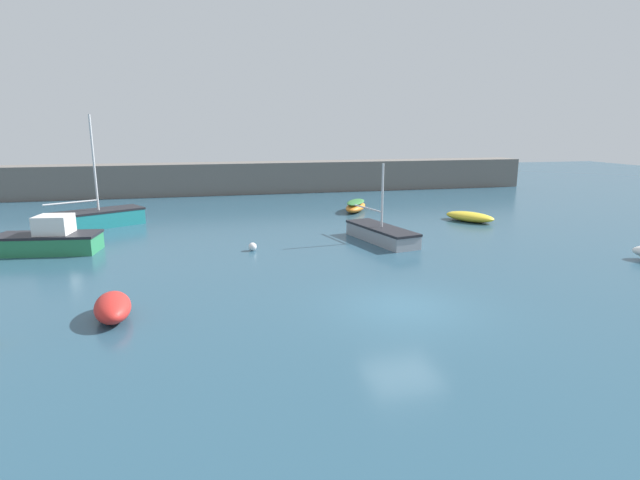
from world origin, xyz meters
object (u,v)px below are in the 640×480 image
(dinghy_near_pier, at_px, (113,307))
(mooring_buoy_white, at_px, (253,247))
(rowboat_with_red_cover, at_px, (356,206))
(rowboat_blue_near, at_px, (470,217))
(cabin_cruiser_white, at_px, (50,239))
(sailboat_twin_hulled, at_px, (381,234))
(sailboat_tall_mast, at_px, (99,218))

(dinghy_near_pier, relative_size, mooring_buoy_white, 6.03)
(mooring_buoy_white, bearing_deg, rowboat_with_red_cover, 49.86)
(rowboat_blue_near, relative_size, rowboat_with_red_cover, 0.99)
(cabin_cruiser_white, bearing_deg, rowboat_blue_near, -165.79)
(dinghy_near_pier, bearing_deg, rowboat_blue_near, 115.04)
(sailboat_twin_hulled, height_order, cabin_cruiser_white, sailboat_twin_hulled)
(mooring_buoy_white, bearing_deg, cabin_cruiser_white, 168.64)
(dinghy_near_pier, xyz_separation_m, mooring_buoy_white, (5.09, 7.71, -0.19))
(dinghy_near_pier, bearing_deg, rowboat_with_red_cover, 135.27)
(rowboat_blue_near, bearing_deg, cabin_cruiser_white, -114.31)
(sailboat_twin_hulled, distance_m, sailboat_tall_mast, 16.70)
(mooring_buoy_white, bearing_deg, sailboat_twin_hulled, 3.91)
(sailboat_tall_mast, distance_m, mooring_buoy_white, 11.50)
(sailboat_twin_hulled, bearing_deg, rowboat_blue_near, 106.06)
(dinghy_near_pier, relative_size, sailboat_tall_mast, 0.36)
(rowboat_with_red_cover, bearing_deg, mooring_buoy_white, 169.08)
(cabin_cruiser_white, height_order, rowboat_blue_near, cabin_cruiser_white)
(sailboat_twin_hulled, relative_size, rowboat_with_red_cover, 1.48)
(sailboat_tall_mast, bearing_deg, rowboat_with_red_cover, -23.56)
(sailboat_twin_hulled, distance_m, cabin_cruiser_white, 15.99)
(rowboat_blue_near, relative_size, sailboat_tall_mast, 0.54)
(cabin_cruiser_white, bearing_deg, sailboat_twin_hulled, -177.18)
(sailboat_twin_hulled, height_order, dinghy_near_pier, sailboat_twin_hulled)
(cabin_cruiser_white, distance_m, sailboat_tall_mast, 6.31)
(rowboat_blue_near, distance_m, mooring_buoy_white, 14.73)
(rowboat_blue_near, xyz_separation_m, rowboat_with_red_cover, (-5.78, 5.35, 0.09))
(rowboat_with_red_cover, relative_size, sailboat_tall_mast, 0.55)
(rowboat_with_red_cover, height_order, sailboat_tall_mast, sailboat_tall_mast)
(dinghy_near_pier, bearing_deg, cabin_cruiser_white, -163.91)
(sailboat_twin_hulled, bearing_deg, rowboat_with_red_cover, 157.95)
(dinghy_near_pier, relative_size, rowboat_with_red_cover, 0.67)
(cabin_cruiser_white, distance_m, dinghy_near_pier, 10.44)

